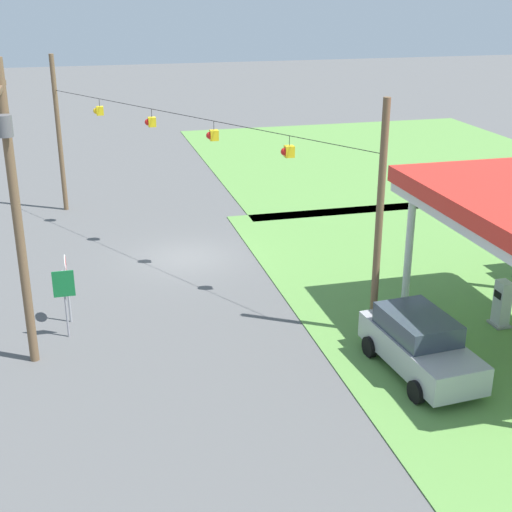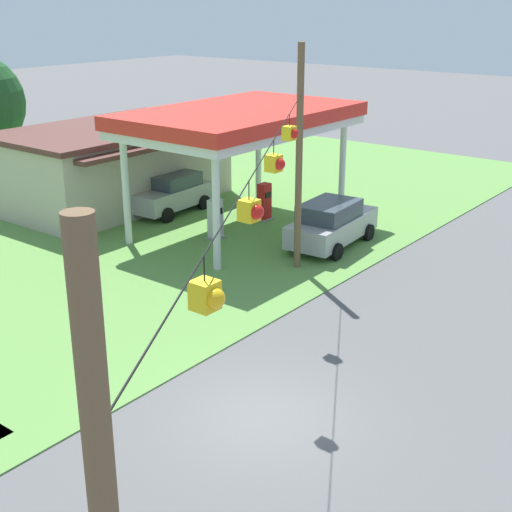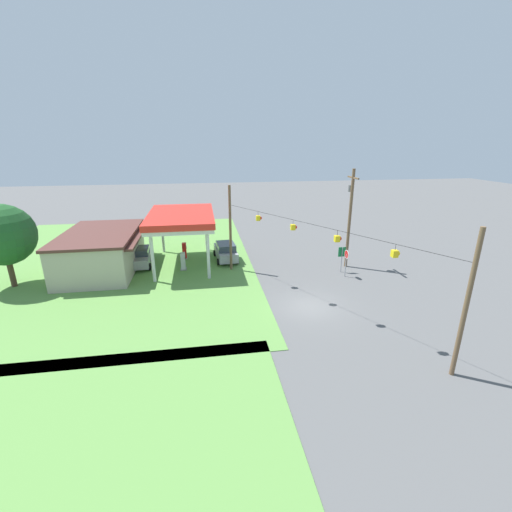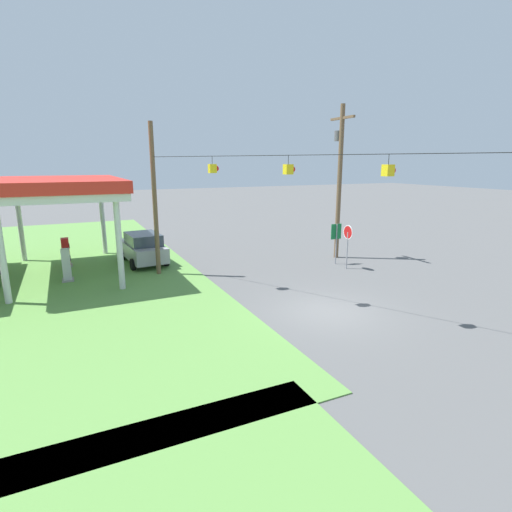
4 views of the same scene
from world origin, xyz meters
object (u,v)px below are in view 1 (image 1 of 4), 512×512
(fuel_pump_near, at_px, (502,305))
(utility_pole_main, at_px, (15,202))
(stop_sign_roadside, at_px, (66,274))
(route_sign, at_px, (64,290))
(car_at_pumps_front, at_px, (419,344))

(fuel_pump_near, xyz_separation_m, utility_pole_main, (-1.48, -15.53, 4.39))
(stop_sign_roadside, bearing_deg, route_sign, 175.95)
(fuel_pump_near, height_order, route_sign, route_sign)
(route_sign, bearing_deg, utility_pole_main, -37.48)
(stop_sign_roadside, height_order, utility_pole_main, utility_pole_main)
(fuel_pump_near, relative_size, route_sign, 0.70)
(car_at_pumps_front, xyz_separation_m, route_sign, (-5.00, -10.31, 0.76))
(route_sign, xyz_separation_m, utility_pole_main, (1.38, -1.06, 3.48))
(stop_sign_roadside, bearing_deg, fuel_pump_near, -105.66)
(route_sign, bearing_deg, car_at_pumps_front, 64.11)
(car_at_pumps_front, distance_m, utility_pole_main, 12.66)
(car_at_pumps_front, distance_m, route_sign, 11.49)
(fuel_pump_near, bearing_deg, car_at_pumps_front, -62.73)
(fuel_pump_near, bearing_deg, utility_pole_main, -95.44)
(route_sign, distance_m, utility_pole_main, 3.89)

